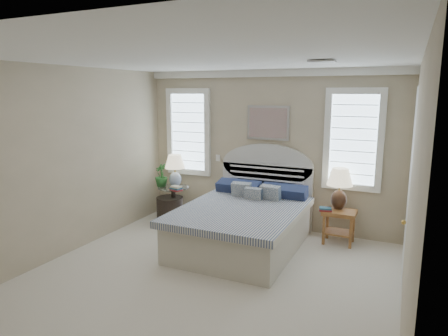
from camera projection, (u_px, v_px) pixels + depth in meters
floor at (200, 286)px, 4.88m from camera, size 4.50×5.00×0.01m
ceiling at (197, 58)px, 4.38m from camera, size 4.50×5.00×0.01m
wall_back at (268, 150)px, 6.86m from camera, size 4.50×0.02×2.70m
wall_left at (57, 164)px, 5.56m from camera, size 0.02×5.00×2.70m
wall_right at (412, 200)px, 3.70m from camera, size 0.02×5.00×2.70m
crown_molding at (269, 73)px, 6.58m from camera, size 4.50×0.08×0.12m
hvac_vent at (322, 61)px, 4.60m from camera, size 0.30×0.20×0.02m
switch_plate at (218, 158)px, 7.28m from camera, size 0.08×0.01×0.12m
window_left at (189, 132)px, 7.44m from camera, size 0.90×0.06×1.60m
window_right at (353, 140)px, 6.22m from camera, size 0.90×0.06×1.60m
painting at (268, 123)px, 6.74m from camera, size 0.74×0.04×0.58m
closet_door at (409, 188)px, 4.81m from camera, size 0.02×1.80×2.40m
bed at (245, 221)px, 6.11m from camera, size 1.72×2.28×1.47m
side_table_left at (174, 200)px, 7.32m from camera, size 0.56×0.56×0.63m
nightstand_right at (339, 220)px, 6.19m from camera, size 0.50×0.40×0.53m
floor_pot at (170, 209)px, 7.33m from camera, size 0.64×0.64×0.44m
lamp_left at (175, 167)px, 7.23m from camera, size 0.46×0.46×0.60m
lamp_right at (340, 184)px, 6.20m from camera, size 0.50×0.50×0.65m
potted_plant at (161, 175)px, 7.28m from camera, size 0.30×0.30×0.41m
books_left at (176, 188)px, 6.99m from camera, size 0.23×0.19×0.08m
books_right at (325, 209)px, 6.15m from camera, size 0.22×0.18×0.05m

